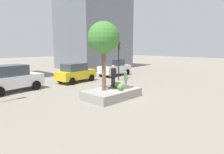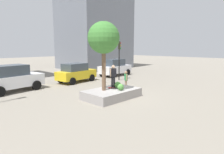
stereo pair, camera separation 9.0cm
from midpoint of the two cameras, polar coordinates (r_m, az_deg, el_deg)
name	(u,v)px [view 2 (the right image)]	position (r m, az deg, el deg)	size (l,w,h in m)	color
ground_plane	(115,96)	(14.60, 0.94, -5.51)	(120.00, 120.00, 0.00)	gray
planter_ledge	(112,94)	(13.93, 0.19, -4.91)	(3.94, 2.38, 0.61)	gray
plaza_tree	(104,38)	(13.35, -2.28, 11.22)	(2.16, 2.16, 4.69)	brown
boxwood_shrub	(118,85)	(14.30, 1.85, -2.33)	(0.48, 0.48, 0.48)	#4C8C3D
hedge_clump	(121,87)	(13.62, 2.71, -2.95)	(0.45, 0.45, 0.45)	#4C8C3D
skateboard	(113,87)	(14.33, 0.53, -3.04)	(0.83, 0.46, 0.07)	#A51E1E
skateboarder	(113,74)	(14.16, 0.53, 0.76)	(0.55, 0.26, 1.63)	black
sedan_parked	(12,78)	(17.67, -27.14, -0.33)	(4.90, 2.69, 2.17)	white
taxi_cab	(76,73)	(20.43, -10.32, 1.29)	(4.39, 2.37, 1.96)	gold
police_car	(115,67)	(24.55, 0.95, 2.83)	(4.63, 2.38, 2.09)	white
traffic_light_corner	(119,54)	(21.17, 2.25, 6.79)	(0.37, 0.37, 4.19)	black
passerby_with_bag	(126,79)	(17.01, 4.24, -0.45)	(0.36, 0.46, 1.53)	#847056
brick_midrise	(95,25)	(34.23, -5.05, 14.99)	(10.37, 8.83, 14.67)	slate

